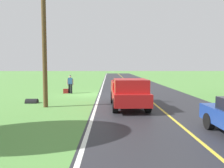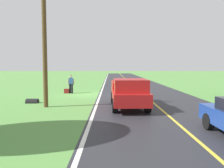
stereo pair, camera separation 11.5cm
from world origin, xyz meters
name	(u,v)px [view 1 (the left image)]	position (x,y,z in m)	size (l,w,h in m)	color
ground_plane	(87,94)	(0.00, 0.00, 0.00)	(200.00, 200.00, 0.00)	#568E42
road_surface	(143,94)	(-5.14, 0.00, 0.00)	(8.22, 120.00, 0.00)	#28282D
lane_edge_line	(100,94)	(-1.21, 0.00, 0.01)	(0.16, 117.60, 0.00)	silver
lane_centre_line	(143,94)	(-5.14, 0.00, 0.01)	(0.14, 117.60, 0.00)	gold
hitchhiker_walking	(70,83)	(1.62, -0.90, 0.98)	(0.62, 0.51, 1.75)	black
suitcase_carried	(66,91)	(2.03, -0.80, 0.22)	(0.20, 0.46, 0.44)	maroon
pickup_truck_passing	(129,92)	(-3.25, 6.73, 0.97)	(2.18, 5.44, 1.82)	#B21919
utility_pole_roadside	(44,47)	(1.93, 6.37, 3.75)	(0.28, 0.28, 7.49)	brown
drainage_culvert	(32,103)	(3.34, 4.78, 0.00)	(0.60, 0.60, 0.80)	black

